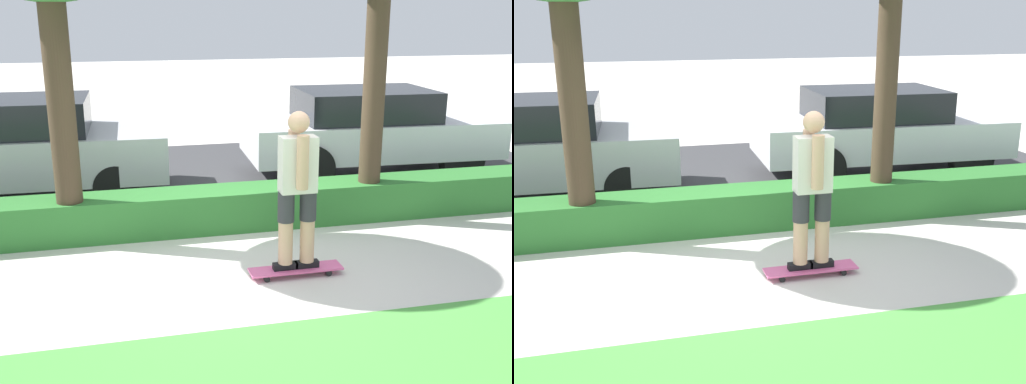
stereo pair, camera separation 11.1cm
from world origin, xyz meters
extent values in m
plane|color=beige|center=(0.00, 0.00, 0.00)|extent=(60.00, 60.00, 0.00)
cube|color=#38383A|center=(0.00, 4.20, 0.00)|extent=(12.79, 5.00, 0.01)
cube|color=#2D702D|center=(0.00, 1.60, 0.26)|extent=(12.79, 0.60, 0.52)
cube|color=#DB5B93|center=(0.47, -0.04, 0.07)|extent=(1.00, 0.24, 0.02)
cylinder|color=black|center=(0.81, -0.13, 0.03)|extent=(0.06, 0.04, 0.06)
cylinder|color=black|center=(0.81, 0.05, 0.03)|extent=(0.06, 0.04, 0.06)
cylinder|color=black|center=(0.13, -0.13, 0.03)|extent=(0.06, 0.04, 0.06)
cylinder|color=black|center=(0.13, 0.05, 0.03)|extent=(0.06, 0.04, 0.06)
cube|color=black|center=(0.35, -0.04, 0.12)|extent=(0.26, 0.09, 0.07)
cylinder|color=tan|center=(0.35, -0.04, 0.54)|extent=(0.15, 0.15, 0.78)
cylinder|color=#2D2D33|center=(0.35, -0.04, 0.78)|extent=(0.17, 0.17, 0.31)
cube|color=black|center=(0.59, -0.04, 0.12)|extent=(0.26, 0.09, 0.07)
cylinder|color=tan|center=(0.59, -0.04, 0.54)|extent=(0.15, 0.15, 0.78)
cylinder|color=#2D2D33|center=(0.59, -0.04, 0.78)|extent=(0.17, 0.17, 0.31)
cube|color=silver|center=(0.47, -0.04, 1.22)|extent=(0.37, 0.20, 0.57)
cylinder|color=tan|center=(0.47, -0.20, 1.28)|extent=(0.12, 0.12, 0.54)
cylinder|color=tan|center=(0.47, 0.11, 1.28)|extent=(0.12, 0.12, 0.54)
sphere|color=tan|center=(0.47, -0.04, 1.65)|extent=(0.22, 0.22, 0.22)
cylinder|color=#423323|center=(-1.88, 1.50, 1.62)|extent=(0.31, 0.31, 3.25)
cylinder|color=#423323|center=(1.96, 1.52, 1.75)|extent=(0.29, 0.29, 3.50)
cube|color=#B7B7BC|center=(-2.63, 3.61, 0.65)|extent=(4.17, 1.87, 0.68)
cube|color=black|center=(-2.76, 3.61, 1.24)|extent=(2.18, 1.61, 0.50)
cylinder|color=black|center=(-1.35, 2.79, 0.31)|extent=(0.63, 0.21, 0.63)
cylinder|color=black|center=(-1.35, 4.42, 0.31)|extent=(0.63, 0.21, 0.63)
cube|color=silver|center=(2.89, 3.67, 0.67)|extent=(4.25, 1.90, 0.60)
cube|color=black|center=(2.77, 3.67, 1.22)|extent=(2.23, 1.62, 0.50)
cylinder|color=black|center=(4.19, 2.87, 0.37)|extent=(0.74, 0.21, 0.74)
cylinder|color=black|center=(4.19, 4.47, 0.37)|extent=(0.74, 0.21, 0.74)
cylinder|color=black|center=(1.59, 2.87, 0.37)|extent=(0.74, 0.21, 0.74)
cylinder|color=black|center=(1.59, 4.47, 0.37)|extent=(0.74, 0.21, 0.74)
camera|label=1|loc=(-1.28, -5.63, 2.69)|focal=42.00mm
camera|label=2|loc=(-1.39, -5.61, 2.69)|focal=42.00mm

